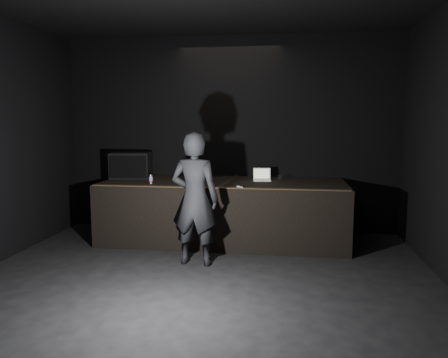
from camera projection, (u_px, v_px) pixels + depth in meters
name	position (u px, v px, depth m)	size (l,w,h in m)	color
ground	(188.00, 308.00, 4.70)	(7.00, 7.00, 0.00)	black
room_walls	(186.00, 119.00, 4.43)	(6.10, 7.10, 3.52)	black
stage_riser	(224.00, 211.00, 7.31)	(4.00, 1.50, 1.00)	black
riser_lip	(217.00, 188.00, 6.55)	(3.92, 0.10, 0.01)	brown
stage_monitor	(131.00, 165.00, 7.64)	(0.72, 0.56, 0.45)	black
cable	(201.00, 176.00, 7.89)	(0.02, 0.02, 0.80)	black
laptop	(262.00, 177.00, 7.38)	(0.32, 0.29, 0.20)	white
beer_can	(151.00, 179.00, 6.98)	(0.06, 0.06, 0.15)	silver
plastic_cup	(280.00, 177.00, 7.41)	(0.07, 0.07, 0.09)	white
wii_remote	(240.00, 187.00, 6.55)	(0.03, 0.14, 0.03)	silver
person	(195.00, 199.00, 6.03)	(0.68, 0.44, 1.85)	black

